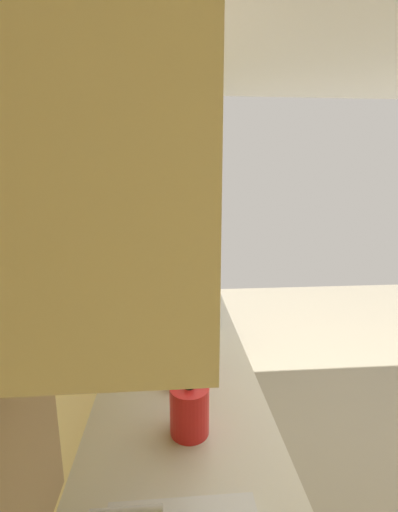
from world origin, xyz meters
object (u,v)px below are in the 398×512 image
oven_range (176,299)px  microwave (172,291)px  kettle (189,409)px  bowl (186,370)px

oven_range → microwave: 1.57m
microwave → kettle: (-0.97, -0.05, -0.07)m
microwave → bowl: size_ratio=2.72×
microwave → bowl: bearing=-175.5°
microwave → kettle: bearing=-176.9°
oven_range → bowl: oven_range is taller
bowl → kettle: kettle is taller
oven_range → bowl: bearing=-179.6°
oven_range → bowl: size_ratio=5.57×
kettle → microwave: bearing=3.1°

